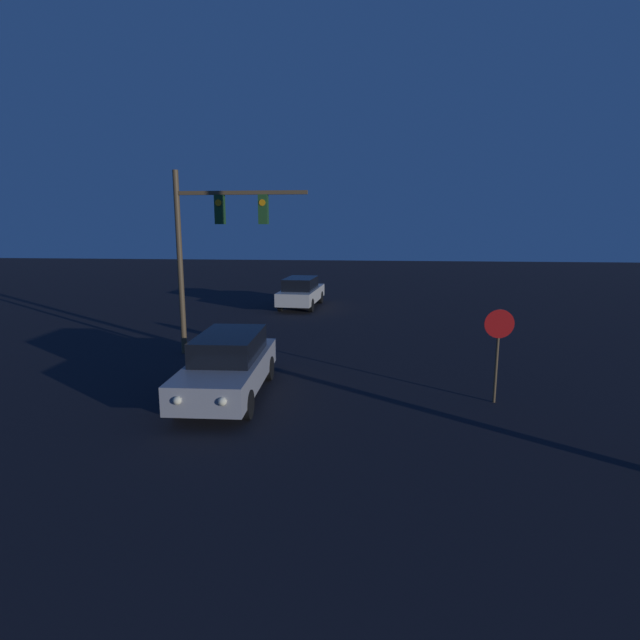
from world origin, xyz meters
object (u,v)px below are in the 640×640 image
Objects in this scene: car_near at (228,364)px; traffic_signal_mast at (211,234)px; stop_sign at (498,338)px; car_far at (301,292)px.

traffic_signal_mast is (-1.60, 3.96, 3.11)m from car_near.
stop_sign is (8.07, -3.80, -2.33)m from traffic_signal_mast.
car_near is 0.99× the size of car_far.
car_far is (-0.10, 13.67, 0.00)m from car_near.
stop_sign reaches higher than car_near.
traffic_signal_mast is at bearing -95.10° from car_far.
stop_sign reaches higher than car_far.
stop_sign is at bearing -25.19° from traffic_signal_mast.
car_far is 2.09× the size of stop_sign.
traffic_signal_mast reaches higher than car_far.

